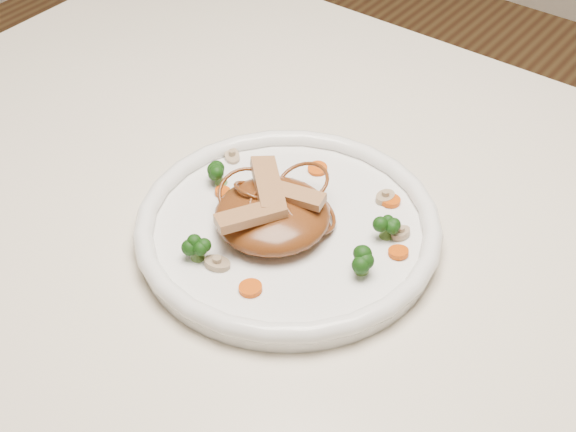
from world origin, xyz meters
The scene contains 19 objects.
table centered at (0.00, 0.00, 0.65)m, with size 1.20×0.80×0.75m.
plate centered at (-0.03, -0.04, 0.76)m, with size 0.30×0.30×0.02m, color white.
noodle_mound centered at (-0.04, -0.05, 0.78)m, with size 0.12×0.12×0.04m, color brown.
chicken_a centered at (-0.02, -0.04, 0.80)m, with size 0.06×0.02×0.01m, color tan.
chicken_b centered at (-0.05, -0.04, 0.80)m, with size 0.08×0.02×0.01m, color tan.
chicken_c centered at (-0.04, -0.09, 0.80)m, with size 0.07×0.02×0.01m, color tan.
broccoli_0 centered at (0.06, 0.00, 0.78)m, with size 0.03×0.03×0.03m, color #0F3D0C, non-canonical shape.
broccoli_1 centered at (-0.13, -0.03, 0.78)m, with size 0.03×0.03×0.03m, color #0F3D0C, non-canonical shape.
broccoli_2 centered at (-0.07, -0.13, 0.78)m, with size 0.03×0.03×0.03m, color #0F3D0C, non-canonical shape.
broccoli_3 centered at (0.07, -0.05, 0.78)m, with size 0.03×0.03×0.03m, color #0F3D0C, non-canonical shape.
carrot_0 centered at (0.03, 0.05, 0.77)m, with size 0.02×0.02×0.01m, color #ED5208.
carrot_1 centered at (-0.11, -0.04, 0.77)m, with size 0.02×0.02×0.01m, color #ED5208.
carrot_2 centered at (0.08, -0.01, 0.77)m, with size 0.02×0.02×0.01m, color #ED5208.
carrot_3 centered at (-0.06, 0.05, 0.77)m, with size 0.02×0.02×0.01m, color #ED5208.
carrot_4 centered at (0.00, -0.13, 0.77)m, with size 0.02×0.02×0.01m, color #ED5208.
mushroom_0 centered at (-0.05, -0.13, 0.77)m, with size 0.03×0.03×0.01m, color tan.
mushroom_1 centered at (0.07, 0.01, 0.77)m, with size 0.02×0.02×0.01m, color tan.
mushroom_2 centered at (-0.14, 0.01, 0.77)m, with size 0.02×0.02×0.01m, color tan.
mushroom_3 centered at (0.03, 0.05, 0.77)m, with size 0.02×0.02×0.01m, color tan.
Camera 1 is at (0.34, -0.53, 1.32)m, focal length 51.70 mm.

